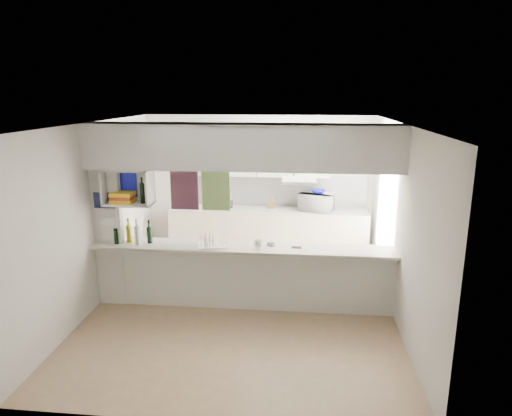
# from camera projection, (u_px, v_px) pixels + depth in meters

# --- Properties ---
(floor) EXTENTS (4.80, 4.80, 0.00)m
(floor) POSITION_uv_depth(u_px,v_px,m) (243.00, 307.00, 6.55)
(floor) COLOR #9B795A
(floor) RESTS_ON ground
(ceiling) EXTENTS (4.80, 4.80, 0.00)m
(ceiling) POSITION_uv_depth(u_px,v_px,m) (241.00, 124.00, 5.91)
(ceiling) COLOR white
(ceiling) RESTS_ON wall_back
(wall_back) EXTENTS (4.20, 0.00, 4.20)m
(wall_back) POSITION_uv_depth(u_px,v_px,m) (259.00, 185.00, 8.55)
(wall_back) COLOR silver
(wall_back) RESTS_ON floor
(wall_left) EXTENTS (0.00, 4.80, 4.80)m
(wall_left) POSITION_uv_depth(u_px,v_px,m) (95.00, 216.00, 6.44)
(wall_left) COLOR silver
(wall_left) RESTS_ON floor
(wall_right) EXTENTS (0.00, 4.80, 4.80)m
(wall_right) POSITION_uv_depth(u_px,v_px,m) (399.00, 224.00, 6.03)
(wall_right) COLOR silver
(wall_right) RESTS_ON floor
(servery_partition) EXTENTS (4.20, 0.50, 2.60)m
(servery_partition) POSITION_uv_depth(u_px,v_px,m) (229.00, 194.00, 6.16)
(servery_partition) COLOR silver
(servery_partition) RESTS_ON floor
(cubby_shelf) EXTENTS (0.65, 0.35, 0.50)m
(cubby_shelf) POSITION_uv_depth(u_px,v_px,m) (128.00, 189.00, 6.23)
(cubby_shelf) COLOR white
(cubby_shelf) RESTS_ON bulkhead
(kitchen_run) EXTENTS (3.60, 0.63, 2.24)m
(kitchen_run) POSITION_uv_depth(u_px,v_px,m) (266.00, 214.00, 8.40)
(kitchen_run) COLOR beige
(kitchen_run) RESTS_ON floor
(microwave) EXTENTS (0.69, 0.57, 0.33)m
(microwave) POSITION_uv_depth(u_px,v_px,m) (317.00, 202.00, 8.20)
(microwave) COLOR white
(microwave) RESTS_ON bench_top
(bowl) EXTENTS (0.25, 0.25, 0.06)m
(bowl) POSITION_uv_depth(u_px,v_px,m) (318.00, 192.00, 8.14)
(bowl) COLOR #0D1090
(bowl) RESTS_ON microwave
(dish_rack) EXTENTS (0.44, 0.36, 0.21)m
(dish_rack) POSITION_uv_depth(u_px,v_px,m) (212.00, 240.00, 6.32)
(dish_rack) COLOR silver
(dish_rack) RESTS_ON breakfast_bar
(cup) EXTENTS (0.16, 0.16, 0.10)m
(cup) POSITION_uv_depth(u_px,v_px,m) (258.00, 244.00, 6.24)
(cup) COLOR white
(cup) RESTS_ON dish_rack
(wine_bottles) EXTENTS (0.52, 0.15, 0.37)m
(wine_bottles) POSITION_uv_depth(u_px,v_px,m) (133.00, 234.00, 6.42)
(wine_bottles) COLOR black
(wine_bottles) RESTS_ON breakfast_bar
(plastic_tubs) EXTENTS (0.49, 0.17, 0.07)m
(plastic_tubs) POSITION_uv_depth(u_px,v_px,m) (273.00, 243.00, 6.35)
(plastic_tubs) COLOR silver
(plastic_tubs) RESTS_ON breakfast_bar
(utensil_jar) EXTENTS (0.09, 0.09, 0.13)m
(utensil_jar) POSITION_uv_depth(u_px,v_px,m) (230.00, 204.00, 8.43)
(utensil_jar) COLOR black
(utensil_jar) RESTS_ON bench_top
(knife_block) EXTENTS (0.10, 0.09, 0.19)m
(knife_block) POSITION_uv_depth(u_px,v_px,m) (271.00, 203.00, 8.38)
(knife_block) COLOR brown
(knife_block) RESTS_ON bench_top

